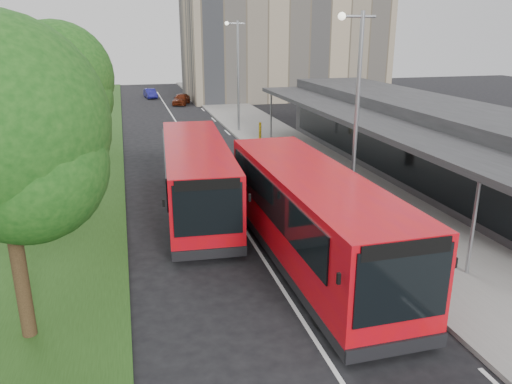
{
  "coord_description": "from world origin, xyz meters",
  "views": [
    {
      "loc": [
        -4.22,
        -15.09,
        7.49
      ],
      "look_at": [
        0.48,
        2.71,
        1.5
      ],
      "focal_mm": 35.0,
      "sensor_mm": 36.0,
      "label": 1
    }
  ],
  "objects_px": {
    "lamp_post_far": "(237,69)",
    "bus_second": "(197,177)",
    "bus_main": "(311,218)",
    "tree_far": "(78,75)",
    "tree_mid": "(58,85)",
    "car_near": "(181,99)",
    "litter_bin": "(313,163)",
    "bollard": "(260,130)",
    "car_far": "(150,93)",
    "lamp_post_near": "(355,108)"
  },
  "relations": [
    {
      "from": "lamp_post_far",
      "to": "litter_bin",
      "type": "relative_size",
      "value": 8.43
    },
    {
      "from": "litter_bin",
      "to": "lamp_post_near",
      "type": "bearing_deg",
      "value": -100.55
    },
    {
      "from": "bus_main",
      "to": "bollard",
      "type": "height_order",
      "value": "bus_main"
    },
    {
      "from": "lamp_post_far",
      "to": "car_far",
      "type": "height_order",
      "value": "lamp_post_far"
    },
    {
      "from": "bollard",
      "to": "car_near",
      "type": "height_order",
      "value": "bollard"
    },
    {
      "from": "tree_mid",
      "to": "bus_main",
      "type": "xyz_separation_m",
      "value": [
        8.46,
        -9.82,
        -3.52
      ]
    },
    {
      "from": "lamp_post_far",
      "to": "litter_bin",
      "type": "distance_m",
      "value": 13.22
    },
    {
      "from": "bus_main",
      "to": "car_near",
      "type": "height_order",
      "value": "bus_main"
    },
    {
      "from": "bus_main",
      "to": "litter_bin",
      "type": "xyz_separation_m",
      "value": [
        4.07,
        10.27,
        -1.0
      ]
    },
    {
      "from": "lamp_post_near",
      "to": "litter_bin",
      "type": "bearing_deg",
      "value": 79.45
    },
    {
      "from": "tree_mid",
      "to": "lamp_post_near",
      "type": "xyz_separation_m",
      "value": [
        11.13,
        -7.05,
        -0.42
      ]
    },
    {
      "from": "car_near",
      "to": "car_far",
      "type": "distance_m",
      "value": 6.86
    },
    {
      "from": "bus_main",
      "to": "bollard",
      "type": "bearing_deg",
      "value": 79.08
    },
    {
      "from": "lamp_post_near",
      "to": "bus_second",
      "type": "bearing_deg",
      "value": 150.11
    },
    {
      "from": "car_far",
      "to": "tree_mid",
      "type": "bearing_deg",
      "value": -106.47
    },
    {
      "from": "bus_main",
      "to": "tree_far",
      "type": "bearing_deg",
      "value": 110.6
    },
    {
      "from": "lamp_post_far",
      "to": "bollard",
      "type": "bearing_deg",
      "value": -75.87
    },
    {
      "from": "tree_far",
      "to": "lamp_post_far",
      "type": "relative_size",
      "value": 0.89
    },
    {
      "from": "bus_main",
      "to": "bus_second",
      "type": "distance_m",
      "value": 6.66
    },
    {
      "from": "bus_second",
      "to": "tree_mid",
      "type": "bearing_deg",
      "value": 149.36
    },
    {
      "from": "tree_far",
      "to": "bollard",
      "type": "height_order",
      "value": "tree_far"
    },
    {
      "from": "bus_second",
      "to": "bollard",
      "type": "height_order",
      "value": "bus_second"
    },
    {
      "from": "lamp_post_far",
      "to": "car_far",
      "type": "relative_size",
      "value": 2.47
    },
    {
      "from": "litter_bin",
      "to": "bus_second",
      "type": "bearing_deg",
      "value": -148.43
    },
    {
      "from": "bus_second",
      "to": "litter_bin",
      "type": "bearing_deg",
      "value": 35.66
    },
    {
      "from": "bus_second",
      "to": "car_far",
      "type": "relative_size",
      "value": 3.33
    },
    {
      "from": "lamp_post_far",
      "to": "bus_second",
      "type": "bearing_deg",
      "value": -108.42
    },
    {
      "from": "lamp_post_far",
      "to": "lamp_post_near",
      "type": "bearing_deg",
      "value": -90.0
    },
    {
      "from": "tree_mid",
      "to": "car_near",
      "type": "xyz_separation_m",
      "value": [
        8.69,
        28.94,
        -4.56
      ]
    },
    {
      "from": "bus_main",
      "to": "bus_second",
      "type": "relative_size",
      "value": 1.04
    },
    {
      "from": "lamp_post_near",
      "to": "lamp_post_far",
      "type": "bearing_deg",
      "value": 90.0
    },
    {
      "from": "bus_second",
      "to": "car_far",
      "type": "bearing_deg",
      "value": 93.62
    },
    {
      "from": "litter_bin",
      "to": "bollard",
      "type": "relative_size",
      "value": 0.83
    },
    {
      "from": "bollard",
      "to": "car_near",
      "type": "distance_m",
      "value": 19.68
    },
    {
      "from": "car_near",
      "to": "tree_mid",
      "type": "bearing_deg",
      "value": -86.84
    },
    {
      "from": "bollard",
      "to": "lamp_post_near",
      "type": "bearing_deg",
      "value": -92.97
    },
    {
      "from": "tree_far",
      "to": "car_near",
      "type": "height_order",
      "value": "tree_far"
    },
    {
      "from": "litter_bin",
      "to": "car_far",
      "type": "relative_size",
      "value": 0.29
    },
    {
      "from": "lamp_post_far",
      "to": "bus_second",
      "type": "distance_m",
      "value": 17.98
    },
    {
      "from": "lamp_post_far",
      "to": "bus_main",
      "type": "bearing_deg",
      "value": -96.69
    },
    {
      "from": "bollard",
      "to": "car_far",
      "type": "xyz_separation_m",
      "value": [
        -6.12,
        25.66,
        -0.19
      ]
    },
    {
      "from": "tree_far",
      "to": "lamp_post_near",
      "type": "relative_size",
      "value": 0.89
    },
    {
      "from": "tree_far",
      "to": "car_far",
      "type": "relative_size",
      "value": 2.19
    },
    {
      "from": "bollard",
      "to": "litter_bin",
      "type": "bearing_deg",
      "value": -86.61
    },
    {
      "from": "tree_far",
      "to": "bus_second",
      "type": "distance_m",
      "value": 17.05
    },
    {
      "from": "bollard",
      "to": "tree_far",
      "type": "bearing_deg",
      "value": 168.38
    },
    {
      "from": "lamp_post_near",
      "to": "car_near",
      "type": "xyz_separation_m",
      "value": [
        -2.44,
        35.99,
        -4.13
      ]
    },
    {
      "from": "bus_second",
      "to": "litter_bin",
      "type": "distance_m",
      "value": 8.25
    },
    {
      "from": "tree_far",
      "to": "car_far",
      "type": "height_order",
      "value": "tree_far"
    },
    {
      "from": "car_near",
      "to": "car_far",
      "type": "xyz_separation_m",
      "value": [
        -2.83,
        6.25,
        -0.05
      ]
    }
  ]
}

